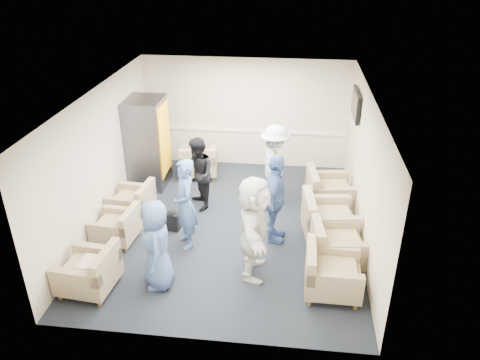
# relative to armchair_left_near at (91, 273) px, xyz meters

# --- Properties ---
(floor) EXTENTS (6.00, 6.00, 0.00)m
(floor) POSITION_rel_armchair_left_near_xyz_m (1.95, 2.13, -0.33)
(floor) COLOR black
(floor) RESTS_ON ground
(ceiling) EXTENTS (6.00, 6.00, 0.00)m
(ceiling) POSITION_rel_armchair_left_near_xyz_m (1.95, 2.13, 2.37)
(ceiling) COLOR white
(ceiling) RESTS_ON back_wall
(back_wall) EXTENTS (5.00, 0.02, 2.70)m
(back_wall) POSITION_rel_armchair_left_near_xyz_m (1.95, 5.13, 1.02)
(back_wall) COLOR beige
(back_wall) RESTS_ON floor
(front_wall) EXTENTS (5.00, 0.02, 2.70)m
(front_wall) POSITION_rel_armchair_left_near_xyz_m (1.95, -0.87, 1.02)
(front_wall) COLOR beige
(front_wall) RESTS_ON floor
(left_wall) EXTENTS (0.02, 6.00, 2.70)m
(left_wall) POSITION_rel_armchair_left_near_xyz_m (-0.55, 2.13, 1.02)
(left_wall) COLOR beige
(left_wall) RESTS_ON floor
(right_wall) EXTENTS (0.02, 6.00, 2.70)m
(right_wall) POSITION_rel_armchair_left_near_xyz_m (4.45, 2.13, 1.02)
(right_wall) COLOR beige
(right_wall) RESTS_ON floor
(chair_rail) EXTENTS (4.98, 0.04, 0.06)m
(chair_rail) POSITION_rel_armchair_left_near_xyz_m (1.95, 5.11, 0.57)
(chair_rail) COLOR silver
(chair_rail) RESTS_ON back_wall
(tv) EXTENTS (0.10, 1.00, 0.58)m
(tv) POSITION_rel_armchair_left_near_xyz_m (4.39, 3.93, 1.71)
(tv) COLOR black
(tv) RESTS_ON right_wall
(armchair_left_near) EXTENTS (0.91, 0.91, 0.67)m
(armchair_left_near) POSITION_rel_armchair_left_near_xyz_m (0.00, 0.00, 0.00)
(armchair_left_near) COLOR #937D5F
(armchair_left_near) RESTS_ON floor
(armchair_left_mid) EXTENTS (0.81, 0.81, 0.60)m
(armchair_left_mid) POSITION_rel_armchair_left_near_xyz_m (-0.05, 1.39, -0.04)
(armchair_left_mid) COLOR #937D5F
(armchair_left_mid) RESTS_ON floor
(armchair_left_far) EXTENTS (0.86, 0.86, 0.63)m
(armchair_left_far) POSITION_rel_armchair_left_near_xyz_m (-0.05, 2.31, -0.02)
(armchair_left_far) COLOR #937D5F
(armchair_left_far) RESTS_ON floor
(armchair_right_near) EXTENTS (0.88, 0.88, 0.70)m
(armchair_right_near) POSITION_rel_armchair_left_near_xyz_m (3.80, 0.39, 0.01)
(armchair_right_near) COLOR #937D5F
(armchair_right_near) RESTS_ON floor
(armchair_right_midnear) EXTENTS (1.00, 1.00, 0.72)m
(armchair_right_midnear) POSITION_rel_armchair_left_near_xyz_m (3.92, 1.18, 0.02)
(armchair_right_midnear) COLOR #937D5F
(armchair_right_midnear) RESTS_ON floor
(armchair_right_midfar) EXTENTS (1.06, 1.06, 0.76)m
(armchair_right_midfar) POSITION_rel_armchair_left_near_xyz_m (3.81, 1.97, 0.04)
(armchair_right_midfar) COLOR #937D5F
(armchair_right_midfar) RESTS_ON floor
(armchair_right_far) EXTENTS (1.05, 1.05, 0.74)m
(armchair_right_far) POSITION_rel_armchair_left_near_xyz_m (3.89, 3.11, 0.03)
(armchair_right_far) COLOR #937D5F
(armchair_right_far) RESTS_ON floor
(armchair_corner) EXTENTS (0.97, 0.97, 0.69)m
(armchair_corner) POSITION_rel_armchair_left_near_xyz_m (0.91, 4.30, 0.01)
(armchair_corner) COLOR #937D5F
(armchair_corner) RESTS_ON floor
(vending_machine) EXTENTS (0.83, 0.97, 2.05)m
(vending_machine) POSITION_rel_armchair_left_near_xyz_m (-0.14, 3.80, 0.69)
(vending_machine) COLOR #4E4D55
(vending_machine) RESTS_ON floor
(backpack) EXTENTS (0.28, 0.22, 0.44)m
(backpack) POSITION_rel_armchair_left_near_xyz_m (0.86, 1.90, -0.11)
(backpack) COLOR black
(backpack) RESTS_ON floor
(pillow) EXTENTS (0.33, 0.42, 0.12)m
(pillow) POSITION_rel_armchair_left_near_xyz_m (-0.01, 0.01, 0.17)
(pillow) COLOR beige
(pillow) RESTS_ON armchair_left_near
(person_front_left) EXTENTS (0.69, 0.87, 1.56)m
(person_front_left) POSITION_rel_armchair_left_near_xyz_m (1.04, 0.26, 0.45)
(person_front_left) COLOR #41609D
(person_front_left) RESTS_ON floor
(person_mid_left) EXTENTS (0.63, 0.74, 1.73)m
(person_mid_left) POSITION_rel_armchair_left_near_xyz_m (1.25, 1.44, 0.53)
(person_mid_left) COLOR #41609D
(person_mid_left) RESTS_ON floor
(person_back_left) EXTENTS (0.87, 0.95, 1.57)m
(person_back_left) POSITION_rel_armchair_left_near_xyz_m (1.20, 2.81, 0.45)
(person_back_left) COLOR black
(person_back_left) RESTS_ON floor
(person_back_right) EXTENTS (0.72, 1.17, 1.75)m
(person_back_right) POSITION_rel_armchair_left_near_xyz_m (2.76, 3.29, 0.54)
(person_back_right) COLOR silver
(person_back_right) RESTS_ON floor
(person_mid_right) EXTENTS (0.49, 1.05, 1.75)m
(person_mid_right) POSITION_rel_armchair_left_near_xyz_m (2.84, 1.80, 0.54)
(person_mid_right) COLOR #41609D
(person_mid_right) RESTS_ON floor
(person_front_right) EXTENTS (0.55, 1.70, 1.83)m
(person_front_right) POSITION_rel_armchair_left_near_xyz_m (2.56, 0.74, 0.58)
(person_front_right) COLOR silver
(person_front_right) RESTS_ON floor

